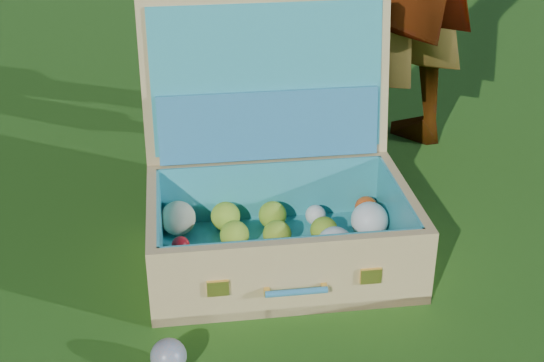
# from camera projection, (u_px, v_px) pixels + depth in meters

# --- Properties ---
(ground) EXTENTS (60.00, 60.00, 0.00)m
(ground) POSITION_uv_depth(u_px,v_px,m) (326.00, 292.00, 1.83)
(ground) COLOR #215114
(ground) RESTS_ON ground
(stray_ball) EXTENTS (0.08, 0.08, 0.08)m
(stray_ball) POSITION_uv_depth(u_px,v_px,m) (168.00, 356.00, 1.57)
(stray_ball) COLOR teal
(stray_ball) RESTS_ON ground
(suitcase) EXTENTS (0.71, 0.62, 0.63)m
(suitcase) POSITION_uv_depth(u_px,v_px,m) (275.00, 188.00, 1.93)
(suitcase) COLOR tan
(suitcase) RESTS_ON ground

